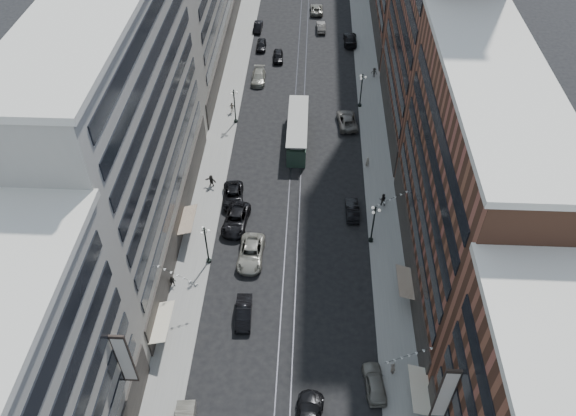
% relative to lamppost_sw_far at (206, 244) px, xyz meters
% --- Properties ---
extents(ground, '(220.00, 220.00, 0.00)m').
position_rel_lamppost_sw_far_xyz_m(ground, '(9.20, 32.00, -3.10)').
color(ground, black).
rests_on(ground, ground).
extents(sidewalk_west, '(4.00, 180.00, 0.15)m').
position_rel_lamppost_sw_far_xyz_m(sidewalk_west, '(-1.80, 42.00, -3.02)').
color(sidewalk_west, gray).
rests_on(sidewalk_west, ground).
extents(sidewalk_east, '(4.00, 180.00, 0.15)m').
position_rel_lamppost_sw_far_xyz_m(sidewalk_east, '(20.20, 42.00, -3.02)').
color(sidewalk_east, gray).
rests_on(sidewalk_east, ground).
extents(rail_west, '(0.12, 180.00, 0.02)m').
position_rel_lamppost_sw_far_xyz_m(rail_west, '(8.50, 42.00, -3.09)').
color(rail_west, '#2D2D33').
rests_on(rail_west, ground).
extents(rail_east, '(0.12, 180.00, 0.02)m').
position_rel_lamppost_sw_far_xyz_m(rail_east, '(9.90, 42.00, -3.09)').
color(rail_east, '#2D2D33').
rests_on(rail_east, ground).
extents(building_west_mid, '(8.00, 36.00, 28.00)m').
position_rel_lamppost_sw_far_xyz_m(building_west_mid, '(-7.80, 5.00, 10.90)').
color(building_west_mid, gray).
rests_on(building_west_mid, ground).
extents(building_east_mid, '(8.00, 30.00, 24.00)m').
position_rel_lamppost_sw_far_xyz_m(building_east_mid, '(26.20, -0.00, 8.90)').
color(building_east_mid, brown).
rests_on(building_east_mid, ground).
extents(lamppost_sw_far, '(1.03, 1.14, 5.52)m').
position_rel_lamppost_sw_far_xyz_m(lamppost_sw_far, '(0.00, 0.00, 0.00)').
color(lamppost_sw_far, black).
rests_on(lamppost_sw_far, sidewalk_west).
extents(lamppost_sw_mid, '(1.03, 1.14, 5.52)m').
position_rel_lamppost_sw_far_xyz_m(lamppost_sw_mid, '(0.00, 27.00, 0.00)').
color(lamppost_sw_mid, black).
rests_on(lamppost_sw_mid, sidewalk_west).
extents(lamppost_se_far, '(1.03, 1.14, 5.52)m').
position_rel_lamppost_sw_far_xyz_m(lamppost_se_far, '(18.40, 4.00, 0.00)').
color(lamppost_se_far, black).
rests_on(lamppost_se_far, sidewalk_east).
extents(lamppost_se_mid, '(1.03, 1.14, 5.52)m').
position_rel_lamppost_sw_far_xyz_m(lamppost_se_mid, '(18.40, 32.00, 0.00)').
color(lamppost_se_mid, black).
rests_on(lamppost_se_mid, sidewalk_east).
extents(streetcar, '(2.76, 12.45, 3.44)m').
position_rel_lamppost_sw_far_xyz_m(streetcar, '(9.20, 23.15, -1.51)').
color(streetcar, '#24392D').
rests_on(streetcar, ground).
extents(car_2, '(3.29, 6.19, 1.66)m').
position_rel_lamppost_sw_far_xyz_m(car_2, '(2.40, 6.06, -2.27)').
color(car_2, black).
rests_on(car_2, ground).
extents(car_4, '(2.31, 4.70, 1.54)m').
position_rel_lamppost_sw_far_xyz_m(car_4, '(17.60, -14.44, -2.33)').
color(car_4, slate).
rests_on(car_4, ground).
extents(car_5, '(1.80, 4.63, 1.50)m').
position_rel_lamppost_sw_far_xyz_m(car_5, '(4.70, -7.20, -2.35)').
color(car_5, black).
rests_on(car_5, ground).
extents(pedestrian_2, '(0.79, 0.50, 1.52)m').
position_rel_lamppost_sw_far_xyz_m(pedestrian_2, '(-3.30, -3.66, -2.19)').
color(pedestrian_2, black).
rests_on(pedestrian_2, sidewalk_west).
extents(pedestrian_4, '(0.71, 0.96, 1.50)m').
position_rel_lamppost_sw_far_xyz_m(pedestrian_4, '(19.40, -12.97, -2.20)').
color(pedestrian_4, '#B0A191').
rests_on(pedestrian_4, sidewalk_east).
extents(car_7, '(3.04, 5.62, 1.50)m').
position_rel_lamppost_sw_far_xyz_m(car_7, '(1.60, 10.29, -2.35)').
color(car_7, black).
rests_on(car_7, ground).
extents(car_8, '(2.21, 5.27, 1.52)m').
position_rel_lamppost_sw_far_xyz_m(car_8, '(2.40, 38.70, -2.34)').
color(car_8, gray).
rests_on(car_8, ground).
extents(car_9, '(1.70, 4.10, 1.39)m').
position_rel_lamppost_sw_far_xyz_m(car_9, '(1.96, 49.44, -2.40)').
color(car_9, black).
rests_on(car_9, ground).
extents(car_10, '(1.61, 4.34, 1.42)m').
position_rel_lamppost_sw_far_xyz_m(car_10, '(16.37, 8.56, -2.39)').
color(car_10, black).
rests_on(car_10, ground).
extents(car_11, '(3.16, 5.89, 1.57)m').
position_rel_lamppost_sw_far_xyz_m(car_11, '(16.31, 27.26, -2.31)').
color(car_11, '#635F58').
rests_on(car_11, ground).
extents(car_12, '(2.28, 5.61, 1.63)m').
position_rel_lamppost_sw_far_xyz_m(car_12, '(17.60, 52.09, -2.28)').
color(car_12, black).
rests_on(car_12, ground).
extents(car_13, '(1.89, 4.26, 1.42)m').
position_rel_lamppost_sw_far_xyz_m(car_13, '(5.15, 45.59, -2.38)').
color(car_13, black).
rests_on(car_13, ground).
extents(car_14, '(1.76, 4.39, 1.42)m').
position_rel_lamppost_sw_far_xyz_m(car_14, '(12.43, 56.85, -2.39)').
color(car_14, '#68645C').
rests_on(car_14, ground).
extents(pedestrian_5, '(1.62, 0.94, 1.68)m').
position_rel_lamppost_sw_far_xyz_m(pedestrian_5, '(-1.52, 12.81, -2.11)').
color(pedestrian_5, black).
rests_on(pedestrian_5, sidewalk_west).
extents(pedestrian_6, '(1.01, 0.55, 1.65)m').
position_rel_lamppost_sw_far_xyz_m(pedestrian_6, '(-0.81, 29.52, -2.12)').
color(pedestrian_6, '#A99E8C').
rests_on(pedestrian_6, sidewalk_west).
extents(pedestrian_7, '(0.91, 0.58, 1.75)m').
position_rel_lamppost_sw_far_xyz_m(pedestrian_7, '(20.17, 10.21, -2.07)').
color(pedestrian_7, black).
rests_on(pedestrian_7, sidewalk_east).
extents(pedestrian_8, '(0.64, 0.52, 1.50)m').
position_rel_lamppost_sw_far_xyz_m(pedestrian_8, '(18.70, 17.58, -2.19)').
color(pedestrian_8, '#A69F8A').
rests_on(pedestrian_8, sidewalk_east).
extents(pedestrian_9, '(1.13, 0.74, 1.62)m').
position_rel_lamppost_sw_far_xyz_m(pedestrian_9, '(21.08, 40.59, -2.14)').
color(pedestrian_9, black).
rests_on(pedestrian_9, sidewalk_east).
extents(car_extra_0, '(2.92, 6.04, 1.66)m').
position_rel_lamppost_sw_far_xyz_m(car_extra_0, '(4.70, 0.83, -2.27)').
color(car_extra_0, gray).
rests_on(car_extra_0, ground).
extents(car_extra_1, '(1.63, 4.23, 1.37)m').
position_rel_lamppost_sw_far_xyz_m(car_extra_1, '(0.80, 56.35, -2.41)').
color(car_extra_1, black).
rests_on(car_extra_1, ground).
extents(car_extra_2, '(2.44, 5.06, 1.39)m').
position_rel_lamppost_sw_far_xyz_m(car_extra_2, '(11.53, 64.24, -2.40)').
color(car_extra_2, slate).
rests_on(car_extra_2, ground).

